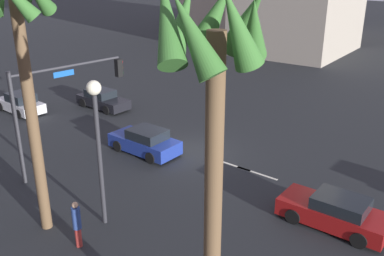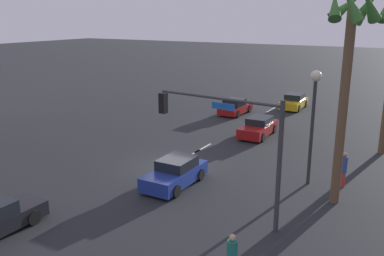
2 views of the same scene
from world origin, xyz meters
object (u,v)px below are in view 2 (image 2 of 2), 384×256
(car_3, at_px, (258,127))
(pedestrian_0, at_px, (344,168))
(car_0, at_px, (175,173))
(streetlamp, at_px, (314,106))
(traffic_signal, at_px, (230,133))
(car_1, at_px, (235,107))
(palm_tree_0, at_px, (350,49))
(car_4, at_px, (294,102))

(car_3, xyz_separation_m, pedestrian_0, (6.94, 7.30, 0.38))
(car_0, distance_m, pedestrian_0, 8.73)
(car_3, bearing_deg, streetlamp, 37.25)
(car_3, height_order, pedestrian_0, pedestrian_0)
(car_3, height_order, traffic_signal, traffic_signal)
(car_1, distance_m, car_3, 7.15)
(car_1, height_order, palm_tree_0, palm_tree_0)
(car_3, distance_m, palm_tree_0, 13.32)
(car_1, distance_m, traffic_signal, 20.40)
(car_0, relative_size, car_1, 1.02)
(traffic_signal, bearing_deg, pedestrian_0, 147.45)
(pedestrian_0, height_order, palm_tree_0, palm_tree_0)
(car_4, relative_size, pedestrian_0, 2.17)
(car_1, bearing_deg, car_4, 141.47)
(car_0, bearing_deg, streetlamp, 120.84)
(car_3, distance_m, traffic_signal, 13.73)
(pedestrian_0, bearing_deg, car_3, -133.56)
(car_3, relative_size, pedestrian_0, 2.27)
(car_3, xyz_separation_m, streetlamp, (7.42, 5.64, 3.59))
(car_4, xyz_separation_m, palm_tree_0, (19.58, 7.77, 6.58))
(car_4, height_order, palm_tree_0, palm_tree_0)
(car_1, xyz_separation_m, pedestrian_0, (12.59, 11.69, 0.40))
(car_4, relative_size, streetlamp, 0.69)
(car_0, bearing_deg, traffic_signal, 64.69)
(streetlamp, xyz_separation_m, pedestrian_0, (-0.48, 1.66, -3.21))
(car_0, height_order, traffic_signal, traffic_signal)
(car_1, bearing_deg, traffic_signal, 23.09)
(car_4, bearing_deg, traffic_signal, 9.51)
(traffic_signal, distance_m, palm_tree_0, 6.44)
(car_0, xyz_separation_m, car_4, (-21.65, -0.02, -0.01))
(traffic_signal, relative_size, palm_tree_0, 0.63)
(car_1, height_order, pedestrian_0, pedestrian_0)
(car_0, relative_size, pedestrian_0, 2.16)
(car_1, xyz_separation_m, car_3, (5.65, 4.39, 0.01))
(car_1, distance_m, palm_tree_0, 19.86)
(car_3, bearing_deg, car_1, -142.18)
(car_3, bearing_deg, car_4, -177.70)
(car_4, bearing_deg, car_3, 2.30)
(car_0, height_order, car_4, car_0)
(car_0, distance_m, palm_tree_0, 10.36)
(car_3, height_order, streetlamp, streetlamp)
(traffic_signal, height_order, streetlamp, streetlamp)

